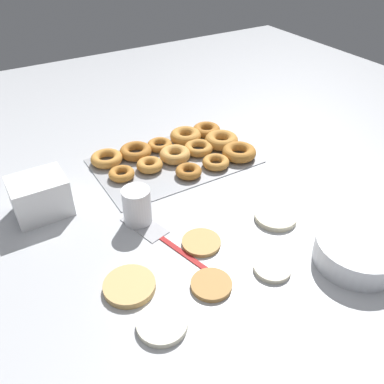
# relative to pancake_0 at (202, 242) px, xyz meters

# --- Properties ---
(ground_plane) EXTENTS (3.00, 3.00, 0.00)m
(ground_plane) POSITION_rel_pancake_0_xyz_m (0.00, -0.06, -0.01)
(ground_plane) COLOR #B2B5BA
(pancake_0) EXTENTS (0.10, 0.10, 0.01)m
(pancake_0) POSITION_rel_pancake_0_xyz_m (0.00, 0.00, 0.00)
(pancake_0) COLOR tan
(pancake_0) RESTS_ON ground_plane
(pancake_1) EXTENTS (0.11, 0.11, 0.01)m
(pancake_1) POSITION_rel_pancake_0_xyz_m (-0.22, 0.02, 0.00)
(pancake_1) COLOR beige
(pancake_1) RESTS_ON ground_plane
(pancake_2) EXTENTS (0.12, 0.12, 0.02)m
(pancake_2) POSITION_rel_pancake_0_xyz_m (0.21, 0.04, 0.00)
(pancake_2) COLOR tan
(pancake_2) RESTS_ON ground_plane
(pancake_3) EXTENTS (0.09, 0.09, 0.01)m
(pancake_3) POSITION_rel_pancake_0_xyz_m (-0.09, 0.16, 0.00)
(pancake_3) COLOR beige
(pancake_3) RESTS_ON ground_plane
(pancake_4) EXTENTS (0.09, 0.09, 0.01)m
(pancake_4) POSITION_rel_pancake_0_xyz_m (0.06, 0.13, 0.00)
(pancake_4) COLOR #B27F42
(pancake_4) RESTS_ON ground_plane
(pancake_5) EXTENTS (0.10, 0.10, 0.01)m
(pancake_5) POSITION_rel_pancake_0_xyz_m (0.20, 0.16, 0.00)
(pancake_5) COLOR silver
(pancake_5) RESTS_ON ground_plane
(donut_tray) EXTENTS (0.51, 0.32, 0.04)m
(donut_tray) POSITION_rel_pancake_0_xyz_m (-0.17, -0.39, 0.01)
(donut_tray) COLOR #93969B
(donut_tray) RESTS_ON ground_plane
(batter_bowl) EXTENTS (0.20, 0.20, 0.06)m
(batter_bowl) POSITION_rel_pancake_0_xyz_m (-0.28, 0.24, 0.03)
(batter_bowl) COLOR white
(batter_bowl) RESTS_ON ground_plane
(container_stack) EXTENTS (0.14, 0.12, 0.11)m
(container_stack) POSITION_rel_pancake_0_xyz_m (0.31, -0.33, 0.05)
(container_stack) COLOR white
(container_stack) RESTS_ON ground_plane
(paper_cup) EXTENTS (0.07, 0.07, 0.10)m
(paper_cup) POSITION_rel_pancake_0_xyz_m (0.10, -0.16, 0.05)
(paper_cup) COLOR white
(paper_cup) RESTS_ON ground_plane
(spatula) EXTENTS (0.11, 0.29, 0.01)m
(spatula) POSITION_rel_pancake_0_xyz_m (0.09, -0.10, -0.00)
(spatula) COLOR maroon
(spatula) RESTS_ON ground_plane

